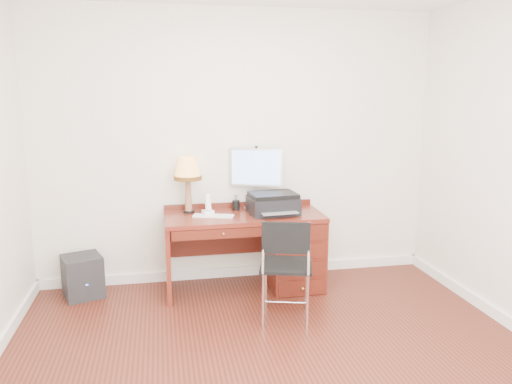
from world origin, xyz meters
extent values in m
plane|color=#3D160D|center=(0.00, 0.00, 0.00)|extent=(4.00, 4.00, 0.00)
plane|color=silver|center=(0.00, 1.75, 1.35)|extent=(4.00, 0.00, 4.00)
cube|color=white|center=(0.00, 1.74, 0.05)|extent=(4.00, 0.03, 0.10)
cube|color=maroon|center=(0.00, 1.40, 0.73)|extent=(1.50, 0.65, 0.04)
cube|color=maroon|center=(0.50, 1.40, 0.35)|extent=(0.50, 0.61, 0.71)
cube|color=maroon|center=(-0.73, 1.40, 0.35)|extent=(0.04, 0.61, 0.71)
cube|color=#531A10|center=(-0.24, 1.69, 0.46)|extent=(0.96, 0.03, 0.39)
cube|color=#531A10|center=(-0.24, 1.09, 0.66)|extent=(0.91, 0.03, 0.09)
sphere|color=#BF8C3F|center=(0.50, 1.06, 0.35)|extent=(0.03, 0.03, 0.03)
cube|color=silver|center=(0.15, 1.60, 0.76)|extent=(0.27, 0.23, 0.02)
cube|color=silver|center=(0.15, 1.65, 0.86)|extent=(0.06, 0.05, 0.19)
cube|color=silver|center=(0.15, 1.63, 1.16)|extent=(0.51, 0.21, 0.38)
cube|color=#4C8CF2|center=(0.15, 1.61, 1.16)|extent=(0.46, 0.16, 0.34)
cube|color=white|center=(-0.30, 1.36, 0.76)|extent=(0.40, 0.22, 0.01)
cylinder|color=black|center=(0.15, 1.36, 0.75)|extent=(0.21, 0.21, 0.01)
ellipsoid|color=white|center=(0.15, 1.36, 0.77)|extent=(0.09, 0.06, 0.04)
cube|color=black|center=(0.28, 1.38, 0.83)|extent=(0.48, 0.39, 0.16)
cube|color=black|center=(0.28, 1.38, 0.93)|extent=(0.46, 0.37, 0.04)
cylinder|color=black|center=(-0.51, 1.57, 0.76)|extent=(0.11, 0.11, 0.02)
cone|color=#8F6643|center=(-0.51, 1.57, 0.93)|extent=(0.07, 0.07, 0.32)
cone|color=#FEAF50|center=(-0.51, 1.57, 1.19)|extent=(0.26, 0.26, 0.20)
cylinder|color=#593814|center=(-0.51, 1.57, 1.09)|extent=(0.27, 0.27, 0.04)
cube|color=white|center=(-0.34, 1.45, 0.77)|extent=(0.12, 0.12, 0.04)
cube|color=white|center=(-0.34, 1.45, 0.87)|extent=(0.06, 0.07, 0.16)
cylinder|color=black|center=(-0.05, 1.59, 0.80)|extent=(0.08, 0.08, 0.10)
cube|color=black|center=(0.23, 0.68, 0.48)|extent=(0.52, 0.52, 0.03)
cube|color=black|center=(0.23, 0.48, 0.77)|extent=(0.37, 0.13, 0.25)
cylinder|color=silver|center=(0.05, 0.86, 0.24)|extent=(0.02, 0.02, 0.48)
cylinder|color=silver|center=(0.41, 0.86, 0.24)|extent=(0.02, 0.02, 0.48)
cylinder|color=silver|center=(0.05, 0.50, 0.24)|extent=(0.02, 0.02, 0.48)
cylinder|color=silver|center=(0.41, 0.50, 0.24)|extent=(0.02, 0.02, 0.48)
cylinder|color=silver|center=(0.05, 0.48, 0.69)|extent=(0.02, 0.02, 0.42)
cylinder|color=silver|center=(0.41, 0.48, 0.69)|extent=(0.02, 0.02, 0.42)
cube|color=black|center=(-1.53, 1.50, 0.20)|extent=(0.43, 0.43, 0.39)
camera|label=1|loc=(-0.77, -3.17, 1.90)|focal=35.00mm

